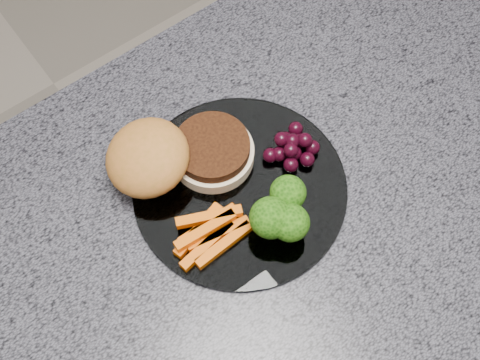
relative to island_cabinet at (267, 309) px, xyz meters
name	(u,v)px	position (x,y,z in m)	size (l,w,h in m)	color
island_cabinet	(267,309)	(0.00, 0.00, 0.00)	(1.20, 0.60, 0.86)	#51341B
countertop	(280,208)	(0.00, 0.00, 0.45)	(1.20, 0.60, 0.04)	#53535E
plate	(240,189)	(-0.03, 0.04, 0.47)	(0.26, 0.26, 0.01)	white
burger	(171,157)	(-0.08, 0.11, 0.50)	(0.19, 0.15, 0.06)	beige
carrot_sticks	(210,232)	(-0.10, 0.01, 0.48)	(0.10, 0.06, 0.02)	#EA5D03
broccoli	(281,213)	(-0.02, -0.03, 0.51)	(0.08, 0.07, 0.06)	olive
grape_bunch	(293,147)	(0.05, 0.04, 0.49)	(0.07, 0.06, 0.03)	black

